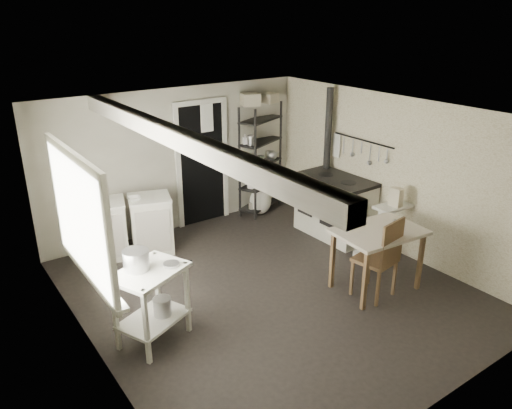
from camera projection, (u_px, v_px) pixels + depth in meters
floor at (269, 290)px, 6.50m from camera, size 5.00×5.00×0.00m
ceiling at (271, 114)px, 5.65m from camera, size 5.00×5.00×0.00m
wall_back at (177, 160)px, 7.97m from camera, size 4.50×0.02×2.30m
wall_front at (449, 299)px, 4.18m from camera, size 4.50×0.02×2.30m
wall_left at (86, 258)px, 4.87m from camera, size 0.02×5.00×2.30m
wall_right at (393, 175)px, 7.29m from camera, size 0.02×5.00×2.30m
window at (78, 218)px, 4.91m from camera, size 0.12×1.76×1.28m
doorway at (202, 165)px, 8.25m from camera, size 0.96×0.10×2.08m
ceiling_beam at (177, 138)px, 5.05m from camera, size 0.18×5.00×0.18m
wallpaper_panel at (393, 175)px, 7.28m from camera, size 0.01×5.00×2.30m
utensil_rail at (362, 140)px, 7.56m from camera, size 0.06×1.20×0.44m
prep_table at (153, 309)px, 5.38m from camera, size 0.91×0.80×0.87m
stockpot at (137, 263)px, 5.20m from camera, size 0.35×0.35×0.29m
saucepan at (172, 267)px, 5.31m from camera, size 0.22×0.22×0.10m
bucket at (162, 307)px, 5.44m from camera, size 0.22×0.22×0.22m
base_cabinets at (129, 225)px, 7.32m from camera, size 1.42×0.94×0.86m
mixing_bowl at (134, 194)px, 7.10m from camera, size 0.31×0.31×0.06m
counter_cup at (101, 200)px, 6.86m from camera, size 0.14×0.14×0.09m
shelf_rack at (260, 160)px, 8.72m from camera, size 0.98×0.69×1.92m
shelf_jar at (245, 140)px, 8.38m from camera, size 0.10×0.10×0.18m
storage_box_a at (250, 100)px, 8.20m from camera, size 0.36×0.33×0.20m
storage_box_b at (269, 99)px, 8.46m from camera, size 0.31×0.30×0.16m
stove at (335, 209)px, 7.93m from camera, size 0.70×1.24×0.96m
stovepipe at (328, 131)px, 7.97m from camera, size 0.15×0.15×1.48m
side_ledge at (390, 231)px, 7.17m from camera, size 0.55×0.30×0.83m
oats_box at (396, 194)px, 6.93m from camera, size 0.11×0.18×0.27m
work_table at (376, 262)px, 6.41m from camera, size 1.15×0.85×0.83m
table_cup at (396, 229)px, 6.33m from camera, size 0.14×0.14×0.09m
chair at (375, 261)px, 6.22m from camera, size 0.52×0.53×1.08m
flour_sack at (261, 201)px, 8.82m from camera, size 0.47×0.42×0.49m
floor_crock at (357, 257)px, 7.20m from camera, size 0.16×0.16×0.16m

